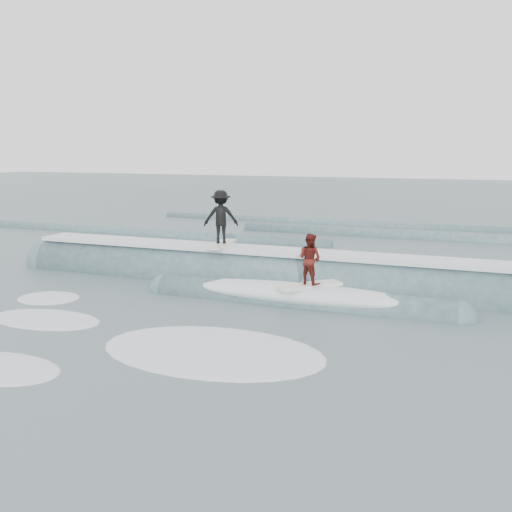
% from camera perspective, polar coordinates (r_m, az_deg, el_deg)
% --- Properties ---
extents(ground, '(160.00, 160.00, 0.00)m').
position_cam_1_polar(ground, '(14.26, -7.41, -7.88)').
color(ground, '#374851').
rests_on(ground, ground).
extents(breaking_wave, '(20.13, 3.89, 2.22)m').
position_cam_1_polar(breaking_wave, '(19.18, 1.49, -2.81)').
color(breaking_wave, '#355359').
rests_on(breaking_wave, ground).
extents(surfer_black, '(1.36, 2.05, 1.94)m').
position_cam_1_polar(surfer_black, '(19.85, -3.53, 3.75)').
color(surfer_black, silver).
rests_on(surfer_black, ground).
extents(surfer_red, '(1.76, 1.84, 1.59)m').
position_cam_1_polar(surfer_red, '(16.64, 5.39, -0.70)').
color(surfer_red, silver).
rests_on(surfer_red, ground).
extents(whitewater, '(9.98, 6.61, 0.10)m').
position_cam_1_polar(whitewater, '(14.35, -14.02, -8.00)').
color(whitewater, white).
rests_on(whitewater, ground).
extents(far_swells, '(38.09, 8.65, 0.80)m').
position_cam_1_polar(far_swells, '(30.94, 5.57, 2.22)').
color(far_swells, '#355359').
rests_on(far_swells, ground).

